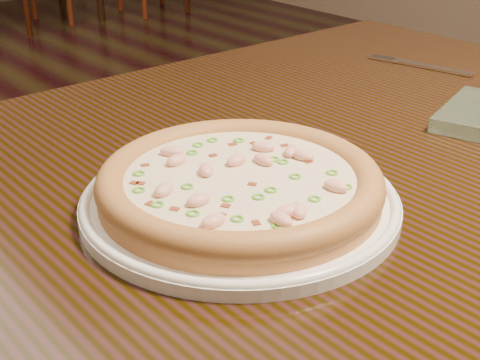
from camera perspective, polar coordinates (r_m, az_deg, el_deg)
hero_table at (r=0.80m, az=4.32°, el=-4.67°), size 1.20×0.80×0.75m
plate at (r=0.64m, az=-0.00°, el=-1.71°), size 0.31×0.31×0.02m
pizza at (r=0.63m, az=0.01°, el=-0.24°), size 0.27×0.27×0.03m
fork at (r=1.12m, az=15.37°, el=9.40°), size 0.05×0.17×0.00m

